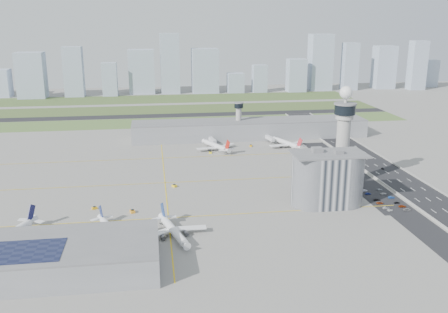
{
  "coord_description": "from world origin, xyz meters",
  "views": [
    {
      "loc": [
        -46.31,
        -283.52,
        105.46
      ],
      "look_at": [
        0.0,
        35.0,
        15.0
      ],
      "focal_mm": 40.0,
      "sensor_mm": 36.0,
      "label": 1
    }
  ],
  "objects": [
    {
      "name": "jet_bridge_near_2",
      "position": [
        -53.0,
        -61.0,
        2.85
      ],
      "size": [
        5.39,
        14.31,
        5.7
      ],
      "primitive_type": null,
      "rotation": [
        0.0,
        0.0,
        1.4
      ],
      "color": "silver",
      "rests_on": "ground"
    },
    {
      "name": "grass_strip_2",
      "position": [
        -20.0,
        380.0,
        0.04
      ],
      "size": [
        480.0,
        70.0,
        0.08
      ],
      "primitive_type": "cube",
      "color": "#405226",
      "rests_on": "ground"
    },
    {
      "name": "taxiway_line_h_0",
      "position": [
        -40.0,
        -30.0,
        0.01
      ],
      "size": [
        260.0,
        0.6,
        0.01
      ],
      "primitive_type": "cube",
      "color": "yellow",
      "rests_on": "ground"
    },
    {
      "name": "tug_4",
      "position": [
        -1.72,
        98.73,
        0.87
      ],
      "size": [
        2.56,
        3.3,
        1.73
      ],
      "primitive_type": null,
      "rotation": [
        0.0,
        0.0,
        -0.18
      ],
      "color": "yellow",
      "rests_on": "ground"
    },
    {
      "name": "jet_bridge_far_0",
      "position": [
        2.0,
        132.0,
        2.85
      ],
      "size": [
        5.39,
        14.31,
        5.7
      ],
      "primitive_type": null,
      "rotation": [
        0.0,
        0.0,
        -1.4
      ],
      "color": "silver",
      "rests_on": "ground"
    },
    {
      "name": "tug_1",
      "position": [
        -59.62,
        -19.64,
        0.97
      ],
      "size": [
        3.2,
        3.89,
        1.95
      ],
      "primitive_type": null,
      "rotation": [
        0.0,
        0.0,
        -2.84
      ],
      "color": "orange",
      "rests_on": "ground"
    },
    {
      "name": "airplane_near_a",
      "position": [
        -117.7,
        -49.29,
        6.02
      ],
      "size": [
        50.47,
        53.88,
        12.04
      ],
      "primitive_type": null,
      "rotation": [
        0.0,
        0.0,
        -1.97
      ],
      "color": "white",
      "rests_on": "ground"
    },
    {
      "name": "tug_5",
      "position": [
        34.57,
        115.52,
        0.8
      ],
      "size": [
        2.72,
        3.24,
        1.6
      ],
      "primitive_type": null,
      "rotation": [
        0.0,
        0.0,
        -0.35
      ],
      "color": "orange",
      "rests_on": "ground"
    },
    {
      "name": "car_hw_1",
      "position": [
        115.4,
        38.07,
        0.54
      ],
      "size": [
        1.2,
        3.32,
        1.09
      ],
      "primitive_type": "imported",
      "rotation": [
        0.0,
        0.0,
        -0.02
      ],
      "color": "black",
      "rests_on": "ground"
    },
    {
      "name": "highway",
      "position": [
        115.0,
        0.0,
        0.05
      ],
      "size": [
        28.0,
        500.0,
        0.1
      ],
      "primitive_type": "cube",
      "color": "black",
      "rests_on": "ground"
    },
    {
      "name": "car_lot_2",
      "position": [
        83.2,
        -26.6,
        0.58
      ],
      "size": [
        4.21,
        2.01,
        1.16
      ],
      "primitive_type": "imported",
      "rotation": [
        0.0,
        0.0,
        1.55
      ],
      "color": "#8C3816",
      "rests_on": "ground"
    },
    {
      "name": "ground",
      "position": [
        0.0,
        0.0,
        0.0
      ],
      "size": [
        1000.0,
        1000.0,
        0.0
      ],
      "primitive_type": "plane",
      "color": "gray"
    },
    {
      "name": "car_lot_1",
      "position": [
        82.99,
        -34.8,
        0.64
      ],
      "size": [
        3.98,
        1.74,
        1.27
      ],
      "primitive_type": "imported",
      "rotation": [
        0.0,
        0.0,
        1.47
      ],
      "color": "slate",
      "rests_on": "ground"
    },
    {
      "name": "tug_0",
      "position": [
        -81.16,
        -11.15,
        0.85
      ],
      "size": [
        3.49,
        3.04,
        1.7
      ],
      "primitive_type": null,
      "rotation": [
        0.0,
        0.0,
        2.0
      ],
      "color": "yellow",
      "rests_on": "ground"
    },
    {
      "name": "airplane_near_b",
      "position": [
        -69.58,
        -46.3,
        4.85
      ],
      "size": [
        40.24,
        43.12,
        9.69
      ],
      "primitive_type": null,
      "rotation": [
        0.0,
        0.0,
        -1.19
      ],
      "color": "white",
      "rests_on": "ground"
    },
    {
      "name": "barrier_right",
      "position": [
        129.0,
        0.0,
        0.6
      ],
      "size": [
        0.6,
        500.0,
        1.2
      ],
      "primitive_type": "cube",
      "color": "#9E9E99",
      "rests_on": "ground"
    },
    {
      "name": "skyline_bldg_8",
      "position": [
        -19.42,
        431.56,
        41.69
      ],
      "size": [
        26.33,
        21.06,
        83.39
      ],
      "primitive_type": "cube",
      "color": "#9EADC1",
      "rests_on": "ground"
    },
    {
      "name": "grass_strip_0",
      "position": [
        -20.0,
        225.0,
        0.04
      ],
      "size": [
        480.0,
        50.0,
        0.08
      ],
      "primitive_type": "cube",
      "color": "#4B6630",
      "rests_on": "ground"
    },
    {
      "name": "skyline_bldg_16",
      "position": [
        345.49,
        415.96,
        35.78
      ],
      "size": [
        23.04,
        18.43,
        71.56
      ],
      "primitive_type": "cube",
      "color": "#9EADC1",
      "rests_on": "ground"
    },
    {
      "name": "jet_bridge_far_1",
      "position": [
        52.0,
        132.0,
        2.85
      ],
      "size": [
        5.39,
        14.31,
        5.7
      ],
      "primitive_type": null,
      "rotation": [
        0.0,
        0.0,
        -1.4
      ],
      "color": "silver",
      "rests_on": "ground"
    },
    {
      "name": "skyline_bldg_5",
      "position": [
        -150.11,
        419.66,
        33.44
      ],
      "size": [
        25.49,
        20.39,
        66.89
      ],
      "primitive_type": "cube",
      "color": "#9EADC1",
      "rests_on": "ground"
    },
    {
      "name": "airplane_far_a",
      "position": [
        3.81,
        109.89,
        5.8
      ],
      "size": [
        49.12,
        52.23,
        11.6
      ],
      "primitive_type": null,
      "rotation": [
        0.0,
        0.0,
        1.99
      ],
      "color": "white",
      "rests_on": "ground"
    },
    {
      "name": "taxiway_line_v",
      "position": [
        -40.0,
        30.0,
        0.01
      ],
      "size": [
        0.6,
        260.0,
        0.01
      ],
      "primitive_type": "cube",
      "color": "yellow",
      "rests_on": "ground"
    },
    {
      "name": "skyline_bldg_9",
      "position": [
        30.27,
        432.32,
        31.06
      ],
      "size": [
        36.96,
        29.57,
        62.11
      ],
      "primitive_type": "cube",
      "color": "#9EADC1",
      "rests_on": "ground"
    },
    {
      "name": "car_lot_8",
      "position": [
        93.28,
        -27.47,
        0.59
      ],
      "size": [
        3.6,
        1.71,
        1.19
      ],
      "primitive_type": "imported",
      "rotation": [
        0.0,
        0.0,
        1.66
      ],
      "color": "black",
      "rests_on": "ground"
    },
    {
      "name": "car_hw_4",
      "position": [
        108.4,
        179.83,
        0.57
      ],
      "size": [
        1.62,
        3.45,
        1.14
      ],
      "primitive_type": "imported",
      "rotation": [
        0.0,
        0.0,
        0.08
      ],
      "color": "#94949D",
      "rests_on": "ground"
    },
    {
      "name": "car_lot_9",
      "position": [
        94.01,
        -18.94,
        0.65
      ],
      "size": [
        3.97,
        1.44,
        1.3
      ],
      "primitive_type": "imported",
      "rotation": [
        0.0,
        0.0,
        1.56
      ],
      "color": "navy",
      "rests_on": "ground"
    },
    {
      "name": "control_tower",
      "position": [
        72.0,
        8.0,
        35.04
      ],
      "size": [
        14.0,
        14.0,
        64.5
      ],
      "color": "#ADAAA5",
      "rests_on": "ground"
    },
    {
      "name": "tug_3",
      "position": [
        -34.32,
        20.87,
        0.91
      ],
      "size": [
        3.56,
        3.79,
        1.82
      ],
      "primitive_type": null,
      "rotation": [
        0.0,
        0.0,
        0.62
      ],
      "color": "yellow",
      "rests_on": "ground"
    },
    {
      "name": "car_lot_0",
      "position": [
        83.88,
        -37.94,
        0.56
      ],
      "size": [
        3.36,
        1.5,
        1.12
      ],
      "primitive_type": "imported",
      "rotation": [
        0.0,
        0.0,
        1.63
      ],
      "color": "white",
      "rests_on": "ground"
    },
    {
      "name": "runway",
      "position": [
        -20.0,
        262.0,
        0.06
      ],
      "size": [
        480.0,
        22.0,
        0.1
      ],
      "primitive_type": "cube",
      "color": "black",
      "rests_on": "ground"
    },
    {
      "name": "skyline_bldg_17",
      "position": [
        382.05,
        443.29,
        20.53
      ],
      "size": [
        22.64,
        18.11,
        41.06
      ],
      "primitive_type": "cube",
      "color": "#9EADC1",
      "rests_on": "ground"
    },
    {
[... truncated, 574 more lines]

